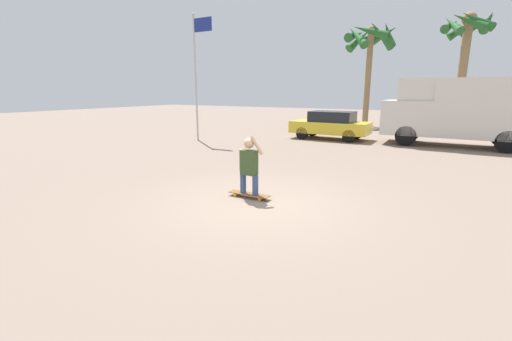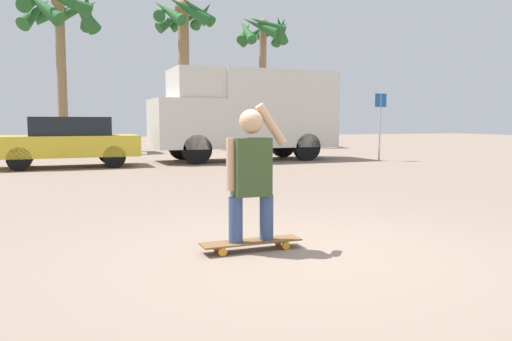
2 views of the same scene
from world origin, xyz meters
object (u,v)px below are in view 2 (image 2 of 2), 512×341
object	(u,v)px
parked_car_yellow	(68,141)
palm_tree_near_van	(263,39)
skateboard	(251,242)
street_sign	(380,117)
palm_tree_far_left	(60,16)
palm_tree_center_background	(183,31)
person_skateboarder	(251,168)
camper_van	(247,111)

from	to	relation	value
parked_car_yellow	palm_tree_near_van	world-z (taller)	palm_tree_near_van
skateboard	street_sign	distance (m)	12.50
palm_tree_far_left	street_sign	bearing A→B (deg)	-43.60
parked_car_yellow	palm_tree_far_left	bearing A→B (deg)	89.84
palm_tree_near_van	palm_tree_center_background	bearing A→B (deg)	178.60
skateboard	palm_tree_far_left	distance (m)	19.43
skateboard	person_skateboarder	distance (m)	0.75
person_skateboarder	palm_tree_far_left	distance (m)	19.22
skateboard	parked_car_yellow	size ratio (longest dim) A/B	0.26
palm_tree_near_van	palm_tree_far_left	distance (m)	9.82
street_sign	palm_tree_near_van	bearing A→B (deg)	89.56
person_skateboarder	skateboard	bearing A→B (deg)	-0.00
palm_tree_near_van	palm_tree_far_left	world-z (taller)	palm_tree_far_left
person_skateboarder	palm_tree_near_van	world-z (taller)	palm_tree_near_van
person_skateboarder	palm_tree_near_van	size ratio (longest dim) A/B	0.21
person_skateboarder	palm_tree_far_left	xyz separation A→B (m)	(-1.45, 18.53, 4.91)
camper_van	street_sign	distance (m)	4.44
person_skateboarder	parked_car_yellow	distance (m)	10.75
parked_car_yellow	palm_tree_far_left	world-z (taller)	palm_tree_far_left
skateboard	palm_tree_far_left	bearing A→B (deg)	94.46
parked_car_yellow	palm_tree_near_van	distance (m)	14.08
skateboard	palm_tree_near_van	size ratio (longest dim) A/B	0.15
camper_van	palm_tree_far_left	bearing A→B (deg)	127.54
skateboard	parked_car_yellow	world-z (taller)	parked_car_yellow
palm_tree_near_van	palm_tree_center_background	xyz separation A→B (m)	(-4.17, 0.10, 0.17)
palm_tree_far_left	palm_tree_near_van	bearing A→B (deg)	6.10
skateboard	camper_van	world-z (taller)	camper_van
parked_car_yellow	camper_van	bearing A→B (deg)	5.17
palm_tree_far_left	parked_car_yellow	bearing A→B (deg)	-90.16
person_skateboarder	palm_tree_near_van	bearing A→B (deg)	66.97
parked_car_yellow	palm_tree_near_van	size ratio (longest dim) A/B	0.58
palm_tree_far_left	street_sign	world-z (taller)	palm_tree_far_left
palm_tree_center_background	skateboard	bearing A→B (deg)	-101.92
palm_tree_far_left	camper_van	bearing A→B (deg)	-52.46
parked_car_yellow	palm_tree_far_left	distance (m)	9.33
person_skateboarder	palm_tree_center_background	bearing A→B (deg)	78.08
camper_van	palm_tree_near_van	size ratio (longest dim) A/B	0.91
palm_tree_near_van	palm_tree_far_left	bearing A→B (deg)	-173.90
skateboard	palm_tree_far_left	world-z (taller)	palm_tree_far_left
parked_car_yellow	palm_tree_center_background	distance (m)	11.73
skateboard	palm_tree_far_left	size ratio (longest dim) A/B	0.15
person_skateboarder	palm_tree_center_background	distance (m)	20.69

